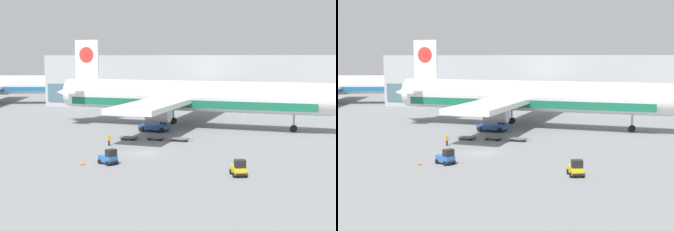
# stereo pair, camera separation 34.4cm
# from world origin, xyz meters

# --- Properties ---
(ground_plane) EXTENTS (400.00, 400.00, 0.00)m
(ground_plane) POSITION_xyz_m (0.00, 0.00, 0.00)
(ground_plane) COLOR slate
(terminal_building) EXTENTS (90.00, 18.20, 14.00)m
(terminal_building) POSITION_xyz_m (-1.28, 63.11, 6.99)
(terminal_building) COLOR #B2B7BC
(terminal_building) RESTS_ON ground_plane
(airplane_main) EXTENTS (58.09, 48.42, 17.00)m
(airplane_main) POSITION_xyz_m (-0.37, 26.23, 5.84)
(airplane_main) COLOR white
(airplane_main) RESTS_ON ground_plane
(airplane_distant) EXTENTS (50.85, 43.63, 15.45)m
(airplane_distant) POSITION_xyz_m (-62.88, 56.75, 5.31)
(airplane_distant) COLOR white
(airplane_distant) RESTS_ON ground_plane
(scissor_lift_loader) EXTENTS (5.38, 3.66, 5.80)m
(scissor_lift_loader) POSITION_xyz_m (-4.56, 19.59, 2.18)
(scissor_lift_loader) COLOR #284C99
(scissor_lift_loader) RESTS_ON ground_plane
(baggage_tug_foreground) EXTENTS (2.81, 2.50, 2.00)m
(baggage_tug_foreground) POSITION_xyz_m (-2.53, -7.44, 0.88)
(baggage_tug_foreground) COLOR #2D66B7
(baggage_tug_foreground) RESTS_ON ground_plane
(baggage_tug_mid) EXTENTS (2.29, 2.76, 2.00)m
(baggage_tug_mid) POSITION_xyz_m (14.09, -9.16, 0.88)
(baggage_tug_mid) COLOR yellow
(baggage_tug_mid) RESTS_ON ground_plane
(baggage_dolly_lead) EXTENTS (3.73, 1.64, 0.48)m
(baggage_dolly_lead) POSITION_xyz_m (-6.08, 10.02, 0.39)
(baggage_dolly_lead) COLOR #56565B
(baggage_dolly_lead) RESTS_ON ground_plane
(baggage_dolly_second) EXTENTS (3.73, 1.64, 0.48)m
(baggage_dolly_second) POSITION_xyz_m (-1.72, 10.80, 0.39)
(baggage_dolly_second) COLOR #56565B
(baggage_dolly_second) RESTS_ON ground_plane
(baggage_dolly_third) EXTENTS (3.73, 1.64, 0.48)m
(baggage_dolly_third) POSITION_xyz_m (2.35, 10.80, 0.39)
(baggage_dolly_third) COLOR #56565B
(baggage_dolly_third) RESTS_ON ground_plane
(ground_crew_far) EXTENTS (0.57, 0.27, 1.74)m
(ground_crew_far) POSITION_xyz_m (-7.19, 4.13, 1.02)
(ground_crew_far) COLOR black
(ground_crew_far) RESTS_ON ground_plane
(traffic_cone_near) EXTENTS (0.40, 0.40, 0.66)m
(traffic_cone_near) POSITION_xyz_m (-5.58, -8.68, 0.32)
(traffic_cone_near) COLOR black
(traffic_cone_near) RESTS_ON ground_plane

